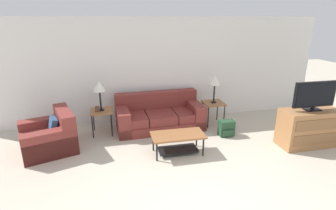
# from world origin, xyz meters

# --- Properties ---
(wall_back) EXTENTS (8.71, 0.06, 2.60)m
(wall_back) POSITION_xyz_m (0.00, 3.94, 1.30)
(wall_back) COLOR white
(wall_back) RESTS_ON ground_plane
(couch) EXTENTS (2.10, 1.08, 0.82)m
(couch) POSITION_xyz_m (-0.07, 3.35, 0.29)
(couch) COLOR maroon
(couch) RESTS_ON ground_plane
(armchair) EXTENTS (1.26, 1.29, 0.80)m
(armchair) POSITION_xyz_m (-2.44, 2.69, 0.29)
(armchair) COLOR maroon
(armchair) RESTS_ON ground_plane
(coffee_table) EXTENTS (1.04, 0.53, 0.41)m
(coffee_table) POSITION_xyz_m (0.04, 1.98, 0.30)
(coffee_table) COLOR #935B33
(coffee_table) RESTS_ON ground_plane
(side_table_left) EXTENTS (0.49, 0.51, 0.57)m
(side_table_left) POSITION_xyz_m (-1.43, 3.26, 0.51)
(side_table_left) COLOR #935B33
(side_table_left) RESTS_ON ground_plane
(side_table_right) EXTENTS (0.49, 0.51, 0.57)m
(side_table_right) POSITION_xyz_m (1.29, 3.26, 0.51)
(side_table_right) COLOR #935B33
(side_table_right) RESTS_ON ground_plane
(table_lamp_left) EXTENTS (0.28, 0.28, 0.67)m
(table_lamp_left) POSITION_xyz_m (-1.43, 3.26, 1.11)
(table_lamp_left) COLOR black
(table_lamp_left) RESTS_ON side_table_left
(table_lamp_right) EXTENTS (0.28, 0.28, 0.67)m
(table_lamp_right) POSITION_xyz_m (1.29, 3.26, 1.11)
(table_lamp_right) COLOR black
(table_lamp_right) RESTS_ON side_table_right
(tv_console) EXTENTS (1.21, 0.54, 0.79)m
(tv_console) POSITION_xyz_m (2.80, 1.74, 0.39)
(tv_console) COLOR #A87042
(tv_console) RESTS_ON ground_plane
(television) EXTENTS (0.93, 0.20, 0.59)m
(television) POSITION_xyz_m (2.80, 1.74, 1.10)
(television) COLOR black
(television) RESTS_ON tv_console
(backpack) EXTENTS (0.34, 0.28, 0.36)m
(backpack) POSITION_xyz_m (1.33, 2.54, 0.18)
(backpack) COLOR #23472D
(backpack) RESTS_ON ground_plane
(picture_frame) EXTENTS (0.10, 0.04, 0.13)m
(picture_frame) POSITION_xyz_m (-1.51, 3.19, 0.63)
(picture_frame) COLOR #4C3828
(picture_frame) RESTS_ON side_table_left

